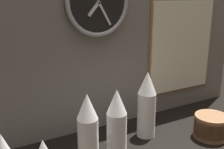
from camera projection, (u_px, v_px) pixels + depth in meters
The scene contains 8 objects.
ground_plane at pixel (141, 149), 125.06cm from camera, with size 160.00×56.00×4.00cm, color black.
wall_tiled_back at pixel (112, 20), 131.79cm from camera, with size 160.00×3.00×105.00cm.
cup_stack_center at pixel (117, 121), 115.50cm from camera, with size 8.53×8.53×28.21cm.
cup_stack_center_right at pixel (147, 104), 128.94cm from camera, with size 8.53×8.53×31.41cm.
cup_stack_center_left at pixel (88, 127), 110.66cm from camera, with size 8.53×8.53×28.21cm.
bowl_stack_right at pixel (211, 126), 130.34cm from camera, with size 15.59×15.59×10.79cm.
wall_clock at pixel (98, 2), 122.63cm from camera, with size 30.54×2.70×30.54cm.
menu_board at pixel (182, 46), 154.68cm from camera, with size 43.93×1.32×51.83cm.
Camera 1 is at (-65.59, -89.90, 65.38)cm, focal length 45.00 mm.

